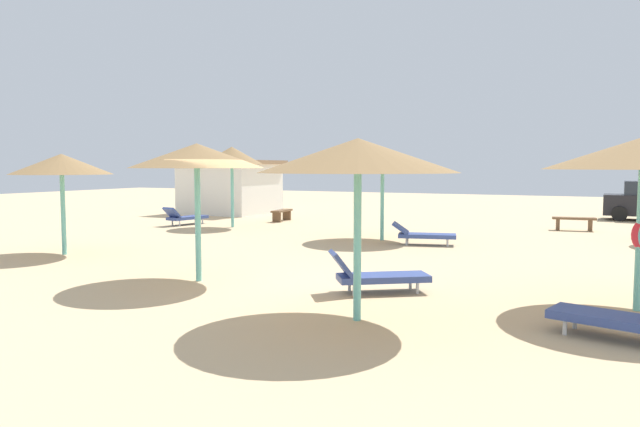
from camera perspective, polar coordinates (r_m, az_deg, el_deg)
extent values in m
plane|color=#D1B284|center=(12.05, -6.24, -6.74)|extent=(80.00, 80.00, 0.00)
cylinder|color=#6BC6BC|center=(18.82, 6.07, 0.97)|extent=(0.12, 0.12, 2.36)
cone|color=olive|center=(18.79, 6.10, 5.09)|extent=(3.09, 3.09, 0.54)
cylinder|color=#6BC6BC|center=(10.86, 28.63, -2.07)|extent=(0.12, 0.12, 2.42)
cylinder|color=#6BC6BC|center=(8.97, 3.65, -2.97)|extent=(0.12, 0.12, 2.37)
cone|color=olive|center=(8.89, 3.70, 5.65)|extent=(3.05, 3.05, 0.52)
cylinder|color=#6BC6BC|center=(22.99, -8.51, 1.84)|extent=(0.12, 0.12, 2.55)
cone|color=olive|center=(22.97, -8.56, 5.60)|extent=(2.38, 2.38, 0.67)
cylinder|color=#6BC6BC|center=(17.10, -23.67, 0.06)|extent=(0.12, 0.12, 2.25)
cone|color=olive|center=(17.05, -23.82, 4.41)|extent=(2.63, 2.63, 0.55)
cylinder|color=#6BC6BC|center=(12.29, -11.77, -0.86)|extent=(0.12, 0.12, 2.43)
cone|color=olive|center=(12.23, -11.88, 5.52)|extent=(2.75, 2.75, 0.50)
cube|color=#33478C|center=(17.94, 10.37, -2.14)|extent=(1.80, 1.02, 0.12)
cube|color=#33478C|center=(17.96, 7.83, -1.41)|extent=(0.64, 0.74, 0.38)
cylinder|color=silver|center=(17.77, 8.40, -2.73)|extent=(0.06, 0.06, 0.22)
cylinder|color=silver|center=(18.21, 8.50, -2.55)|extent=(0.06, 0.06, 0.22)
cylinder|color=silver|center=(17.74, 12.28, -2.80)|extent=(0.06, 0.06, 0.22)
cylinder|color=silver|center=(18.17, 12.28, -2.62)|extent=(0.06, 0.06, 0.22)
cube|color=#33478C|center=(9.07, 26.81, -9.18)|extent=(1.81, 1.06, 0.12)
cylinder|color=silver|center=(9.47, 23.52, -9.55)|extent=(0.06, 0.06, 0.22)
cylinder|color=silver|center=(9.06, 22.69, -10.16)|extent=(0.06, 0.06, 0.22)
cube|color=#33478C|center=(11.13, 6.15, -6.21)|extent=(1.76, 1.49, 0.12)
cube|color=#33478C|center=(10.91, 2.08, -4.93)|extent=(0.69, 0.75, 0.49)
cylinder|color=silver|center=(10.82, 3.35, -7.43)|extent=(0.06, 0.06, 0.22)
cylinder|color=silver|center=(11.24, 2.88, -6.97)|extent=(0.06, 0.06, 0.22)
cylinder|color=silver|center=(11.13, 9.45, -7.15)|extent=(0.06, 0.06, 0.22)
cylinder|color=silver|center=(11.54, 8.76, -6.71)|extent=(0.06, 0.06, 0.22)
cube|color=#33478C|center=(24.40, -12.74, -0.40)|extent=(0.95, 1.79, 0.12)
cube|color=#33478C|center=(23.87, -14.20, 0.07)|extent=(0.71, 0.56, 0.45)
cylinder|color=silver|center=(23.86, -13.47, -0.94)|extent=(0.06, 0.06, 0.22)
cylinder|color=silver|center=(24.20, -14.14, -0.88)|extent=(0.06, 0.06, 0.22)
cylinder|color=silver|center=(24.65, -11.34, -0.73)|extent=(0.06, 0.06, 0.22)
cylinder|color=silver|center=(24.97, -12.02, -0.67)|extent=(0.06, 0.06, 0.22)
cube|color=brown|center=(23.52, 23.45, -0.44)|extent=(1.54, 0.57, 0.08)
cube|color=brown|center=(23.50, 22.09, -1.00)|extent=(0.16, 0.37, 0.41)
cube|color=brown|center=(23.58, 24.76, -1.07)|extent=(0.16, 0.37, 0.41)
cube|color=brown|center=(25.36, -3.72, 0.27)|extent=(0.56, 1.53, 0.08)
cube|color=brown|center=(24.88, -4.22, -0.38)|extent=(0.37, 0.16, 0.41)
cube|color=brown|center=(25.88, -3.24, -0.18)|extent=(0.37, 0.16, 0.41)
cylinder|color=black|center=(30.13, 27.06, 0.21)|extent=(0.64, 0.23, 0.64)
cylinder|color=black|center=(28.37, 27.08, -0.03)|extent=(0.64, 0.23, 0.64)
cube|color=white|center=(29.98, -8.68, 2.39)|extent=(3.87, 3.88, 2.46)
cube|color=#8C6B4C|center=(29.96, -8.72, 4.94)|extent=(4.27, 4.28, 0.20)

